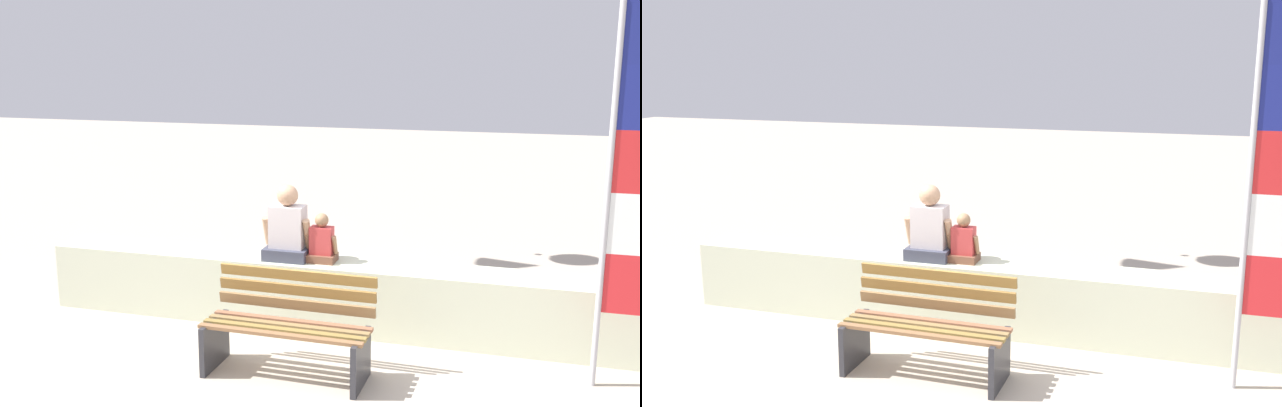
# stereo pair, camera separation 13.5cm
# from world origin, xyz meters

# --- Properties ---
(ground_plane) EXTENTS (40.00, 40.00, 0.00)m
(ground_plane) POSITION_xyz_m (0.00, 0.00, 0.00)
(ground_plane) COLOR #B4A794
(seawall_ledge) EXTENTS (6.25, 0.57, 0.70)m
(seawall_ledge) POSITION_xyz_m (0.00, 0.96, 0.35)
(seawall_ledge) COLOR beige
(seawall_ledge) RESTS_ON ground
(park_bench) EXTENTS (1.49, 0.63, 0.88)m
(park_bench) POSITION_xyz_m (-0.10, -0.22, 0.41)
(park_bench) COLOR brown
(park_bench) RESTS_ON ground
(person_adult) EXTENTS (0.51, 0.37, 0.78)m
(person_adult) POSITION_xyz_m (-0.50, 0.94, 1.00)
(person_adult) COLOR #3B3E4E
(person_adult) RESTS_ON seawall_ledge
(person_child) EXTENTS (0.33, 0.24, 0.50)m
(person_child) POSITION_xyz_m (-0.13, 0.94, 0.89)
(person_child) COLOR brown
(person_child) RESTS_ON seawall_ledge
(flag_banner) EXTENTS (0.44, 0.05, 3.21)m
(flag_banner) POSITION_xyz_m (2.62, 0.28, 1.83)
(flag_banner) COLOR #B7B7BC
(flag_banner) RESTS_ON ground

